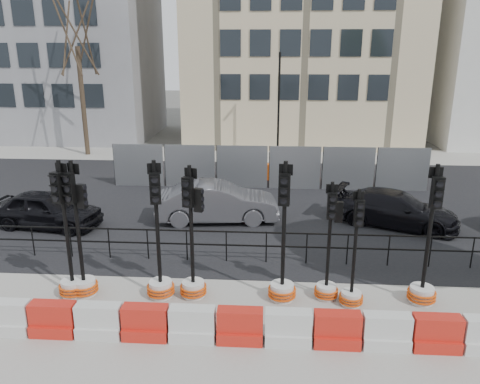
# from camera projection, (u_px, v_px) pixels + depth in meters

# --- Properties ---
(ground) EXTENTS (120.00, 120.00, 0.00)m
(ground) POSITION_uv_depth(u_px,v_px,m) (265.00, 282.00, 12.98)
(ground) COLOR #51514C
(ground) RESTS_ON ground
(sidewalk_near) EXTENTS (40.00, 6.00, 0.02)m
(sidewalk_near) POSITION_uv_depth(u_px,v_px,m) (264.00, 347.00, 10.12)
(sidewalk_near) COLOR gray
(sidewalk_near) RESTS_ON ground
(road) EXTENTS (40.00, 14.00, 0.03)m
(road) POSITION_uv_depth(u_px,v_px,m) (268.00, 202.00, 19.65)
(road) COLOR black
(road) RESTS_ON ground
(sidewalk_far) EXTENTS (40.00, 4.00, 0.02)m
(sidewalk_far) POSITION_uv_depth(u_px,v_px,m) (269.00, 155.00, 28.23)
(sidewalk_far) COLOR gray
(sidewalk_far) RESTS_ON ground
(building_grey) EXTENTS (11.00, 9.06, 14.00)m
(building_grey) POSITION_uv_depth(u_px,v_px,m) (71.00, 36.00, 32.74)
(building_grey) COLOR gray
(building_grey) RESTS_ON ground
(building_cream) EXTENTS (15.00, 10.06, 18.00)m
(building_cream) POSITION_uv_depth(u_px,v_px,m) (302.00, 4.00, 31.16)
(building_cream) COLOR #C1B28D
(building_cream) RESTS_ON ground
(kerb_railing) EXTENTS (18.00, 0.04, 1.00)m
(kerb_railing) POSITION_uv_depth(u_px,v_px,m) (266.00, 242.00, 13.92)
(kerb_railing) COLOR black
(kerb_railing) RESTS_ON ground
(heras_fencing) EXTENTS (14.33, 1.72, 2.00)m
(heras_fencing) POSITION_uv_depth(u_px,v_px,m) (280.00, 170.00, 22.16)
(heras_fencing) COLOR gray
(heras_fencing) RESTS_ON ground
(lamp_post_far) EXTENTS (0.12, 0.56, 6.00)m
(lamp_post_far) POSITION_uv_depth(u_px,v_px,m) (279.00, 103.00, 26.28)
(lamp_post_far) COLOR black
(lamp_post_far) RESTS_ON ground
(tree_bare_far) EXTENTS (2.00, 2.00, 9.00)m
(tree_bare_far) POSITION_uv_depth(u_px,v_px,m) (77.00, 40.00, 26.47)
(tree_bare_far) COLOR #473828
(tree_bare_far) RESTS_ON ground
(barrier_row) EXTENTS (14.65, 0.50, 0.80)m
(barrier_row) POSITION_uv_depth(u_px,v_px,m) (264.00, 328.00, 10.20)
(barrier_row) COLOR red
(barrier_row) RESTS_ON ground
(traffic_signal_a) EXTENTS (0.72, 0.72, 3.65)m
(traffic_signal_a) POSITION_uv_depth(u_px,v_px,m) (71.00, 270.00, 12.03)
(traffic_signal_a) COLOR silver
(traffic_signal_a) RESTS_ON ground
(traffic_signal_b) EXTENTS (0.71, 0.71, 3.63)m
(traffic_signal_b) POSITION_uv_depth(u_px,v_px,m) (82.00, 265.00, 12.03)
(traffic_signal_b) COLOR silver
(traffic_signal_b) RESTS_ON ground
(traffic_signal_c) EXTENTS (0.72, 0.72, 3.66)m
(traffic_signal_c) POSITION_uv_depth(u_px,v_px,m) (160.00, 271.00, 11.97)
(traffic_signal_c) COLOR silver
(traffic_signal_c) RESTS_ON ground
(traffic_signal_d) EXTENTS (0.70, 0.70, 3.53)m
(traffic_signal_d) POSITION_uv_depth(u_px,v_px,m) (193.00, 267.00, 11.95)
(traffic_signal_d) COLOR silver
(traffic_signal_d) RESTS_ON ground
(traffic_signal_e) EXTENTS (0.72, 0.72, 3.67)m
(traffic_signal_e) POSITION_uv_depth(u_px,v_px,m) (282.00, 273.00, 11.83)
(traffic_signal_e) COLOR silver
(traffic_signal_e) RESTS_ON ground
(traffic_signal_f) EXTENTS (0.62, 0.62, 3.14)m
(traffic_signal_f) POSITION_uv_depth(u_px,v_px,m) (328.00, 272.00, 11.90)
(traffic_signal_f) COLOR silver
(traffic_signal_f) RESTS_ON ground
(traffic_signal_g) EXTENTS (0.60, 0.60, 3.06)m
(traffic_signal_g) POSITION_uv_depth(u_px,v_px,m) (352.00, 283.00, 11.62)
(traffic_signal_g) COLOR silver
(traffic_signal_g) RESTS_ON ground
(traffic_signal_h) EXTENTS (0.72, 0.72, 3.63)m
(traffic_signal_h) POSITION_uv_depth(u_px,v_px,m) (424.00, 276.00, 11.69)
(traffic_signal_h) COLOR silver
(traffic_signal_h) RESTS_ON ground
(car_a) EXTENTS (2.68, 4.38, 1.34)m
(car_a) POSITION_uv_depth(u_px,v_px,m) (47.00, 209.00, 16.76)
(car_a) COLOR black
(car_a) RESTS_ON ground
(car_b) EXTENTS (2.57, 4.85, 1.48)m
(car_b) POSITION_uv_depth(u_px,v_px,m) (217.00, 202.00, 17.32)
(car_b) COLOR #4A4A4F
(car_b) RESTS_ON ground
(car_c) EXTENTS (4.93, 5.67, 1.27)m
(car_c) POSITION_uv_depth(u_px,v_px,m) (396.00, 209.00, 16.92)
(car_c) COLOR black
(car_c) RESTS_ON ground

